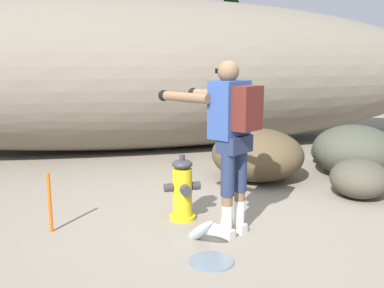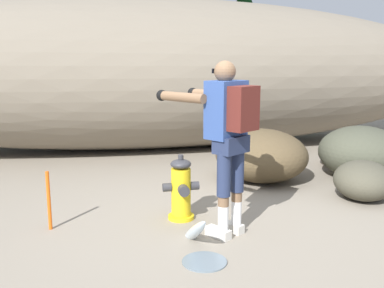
% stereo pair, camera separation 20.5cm
% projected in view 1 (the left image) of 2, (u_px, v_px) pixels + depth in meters
% --- Properties ---
extents(ground_plane, '(56.00, 56.00, 0.04)m').
position_uv_depth(ground_plane, '(218.00, 229.00, 4.42)').
color(ground_plane, gray).
extents(dirt_embankment, '(13.27, 3.20, 2.77)m').
position_uv_depth(dirt_embankment, '(149.00, 75.00, 8.16)').
color(dirt_embankment, '#756B5B').
rests_on(dirt_embankment, ground_plane).
extents(fire_hydrant, '(0.39, 0.33, 0.70)m').
position_uv_depth(fire_hydrant, '(182.00, 190.00, 4.59)').
color(fire_hydrant, gold).
rests_on(fire_hydrant, ground_plane).
extents(hydrant_water_jet, '(0.38, 1.11, 0.64)m').
position_uv_depth(hydrant_water_jet, '(199.00, 237.00, 4.01)').
color(hydrant_water_jet, silver).
rests_on(hydrant_water_jet, ground_plane).
extents(utility_worker, '(0.86, 1.02, 1.67)m').
position_uv_depth(utility_worker, '(229.00, 126.00, 4.06)').
color(utility_worker, beige).
rests_on(utility_worker, ground_plane).
extents(boulder_large, '(1.74, 1.73, 0.73)m').
position_uv_depth(boulder_large, '(257.00, 155.00, 6.07)').
color(boulder_large, '#4F402A').
rests_on(boulder_large, ground_plane).
extents(boulder_mid, '(1.56, 1.56, 0.75)m').
position_uv_depth(boulder_mid, '(354.00, 150.00, 6.31)').
color(boulder_mid, '#434536').
rests_on(boulder_mid, ground_plane).
extents(boulder_small, '(0.99, 1.03, 0.47)m').
position_uv_depth(boulder_small, '(359.00, 178.00, 5.35)').
color(boulder_small, '#484537').
rests_on(boulder_small, ground_plane).
extents(boulder_outlier, '(0.72, 0.72, 0.41)m').
position_uv_depth(boulder_outlier, '(328.00, 152.00, 7.02)').
color(boulder_outlier, '#4B3E33').
rests_on(boulder_outlier, ground_plane).
extents(pine_tree_far_left, '(1.86, 1.86, 5.49)m').
position_uv_depth(pine_tree_far_left, '(7.00, 9.00, 14.33)').
color(pine_tree_far_left, '#47331E').
rests_on(pine_tree_far_left, ground_plane).
extents(pine_tree_left, '(1.87, 1.87, 5.74)m').
position_uv_depth(pine_tree_left, '(111.00, 3.00, 12.80)').
color(pine_tree_left, '#47331E').
rests_on(pine_tree_left, ground_plane).
extents(pine_tree_center, '(2.16, 2.16, 5.81)m').
position_uv_depth(pine_tree_center, '(231.00, 10.00, 13.46)').
color(pine_tree_center, '#47331E').
rests_on(pine_tree_center, ground_plane).
extents(survey_stake, '(0.04, 0.04, 0.60)m').
position_uv_depth(survey_stake, '(50.00, 203.00, 4.25)').
color(survey_stake, '#E55914').
rests_on(survey_stake, ground_plane).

